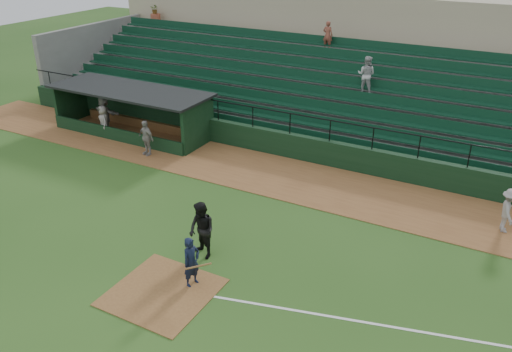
% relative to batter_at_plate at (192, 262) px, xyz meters
% --- Properties ---
extents(ground, '(90.00, 90.00, 0.00)m').
position_rel_batter_at_plate_xyz_m(ground, '(-0.59, 0.23, -0.84)').
color(ground, '#2A501A').
rests_on(ground, ground).
extents(warning_track, '(40.00, 4.00, 0.03)m').
position_rel_batter_at_plate_xyz_m(warning_track, '(-0.59, 8.23, -0.82)').
color(warning_track, brown).
rests_on(warning_track, ground).
extents(home_plate_dirt, '(3.00, 3.00, 0.03)m').
position_rel_batter_at_plate_xyz_m(home_plate_dirt, '(-0.59, -0.77, -0.82)').
color(home_plate_dirt, brown).
rests_on(home_plate_dirt, ground).
extents(foul_line, '(17.49, 4.44, 0.01)m').
position_rel_batter_at_plate_xyz_m(foul_line, '(7.41, 1.43, -0.83)').
color(foul_line, white).
rests_on(foul_line, ground).
extents(stadium_structure, '(38.00, 13.08, 6.40)m').
position_rel_batter_at_plate_xyz_m(stadium_structure, '(-0.60, 16.68, 1.46)').
color(stadium_structure, black).
rests_on(stadium_structure, ground).
extents(dugout, '(8.90, 3.20, 2.42)m').
position_rel_batter_at_plate_xyz_m(dugout, '(-10.34, 9.79, 0.49)').
color(dugout, black).
rests_on(dugout, ground).
extents(batter_at_plate, '(1.06, 0.71, 1.68)m').
position_rel_batter_at_plate_xyz_m(batter_at_plate, '(0.00, 0.00, 0.00)').
color(batter_at_plate, black).
rests_on(batter_at_plate, ground).
extents(umpire, '(1.19, 1.06, 2.01)m').
position_rel_batter_at_plate_xyz_m(umpire, '(-0.59, 1.45, 0.16)').
color(umpire, black).
rests_on(umpire, ground).
extents(runner, '(0.88, 1.21, 1.69)m').
position_rel_batter_at_plate_xyz_m(runner, '(8.22, 8.00, 0.04)').
color(runner, gray).
rests_on(runner, warning_track).
extents(dugout_player_a, '(1.08, 0.63, 1.74)m').
position_rel_batter_at_plate_xyz_m(dugout_player_a, '(-7.76, 7.33, 0.06)').
color(dugout_player_a, '#9D9893').
rests_on(dugout_player_a, warning_track).
extents(dugout_player_b, '(0.98, 0.91, 1.68)m').
position_rel_batter_at_plate_xyz_m(dugout_player_b, '(-11.28, 8.21, 0.03)').
color(dugout_player_b, gray).
rests_on(dugout_player_b, warning_track).
extents(dugout_player_c, '(1.86, 0.81, 1.94)m').
position_rel_batter_at_plate_xyz_m(dugout_player_c, '(-11.84, 8.89, 0.16)').
color(dugout_player_c, gray).
rests_on(dugout_player_c, warning_track).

